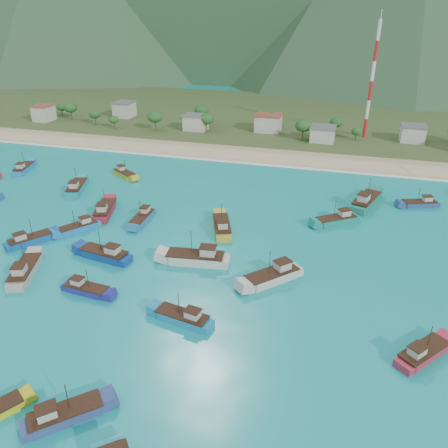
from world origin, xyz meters
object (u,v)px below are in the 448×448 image
(boat_32, at_px, (64,415))
(boat_30, at_px, (79,228))
(boat_18, at_px, (86,290))
(boat_4, at_px, (25,271))
(boat_25, at_px, (105,211))
(boat_26, at_px, (197,259))
(boat_19, at_px, (366,202))
(boat_20, at_px, (30,240))
(boat_9, at_px, (273,277))
(boat_16, at_px, (423,354))
(boat_8, at_px, (105,255))
(boat_12, at_px, (420,204))
(boat_27, at_px, (143,218))
(boat_28, at_px, (125,174))
(boat_0, at_px, (183,318))
(boat_14, at_px, (24,169))
(boat_5, at_px, (337,220))
(radio_tower, at_px, (372,81))
(boat_6, at_px, (222,227))
(boat_2, at_px, (77,188))

(boat_32, bearing_deg, boat_30, 167.81)
(boat_18, bearing_deg, boat_4, -91.94)
(boat_25, bearing_deg, boat_26, -45.83)
(boat_32, bearing_deg, boat_19, 112.35)
(boat_20, bearing_deg, boat_9, 33.80)
(boat_16, distance_m, boat_32, 49.40)
(boat_20, xyz_separation_m, boat_30, (6.71, 8.18, -0.03))
(boat_4, relative_size, boat_8, 1.02)
(boat_12, bearing_deg, boat_16, 153.93)
(boat_16, xyz_separation_m, boat_27, (-58.65, 30.52, 0.01))
(boat_8, distance_m, boat_20, 18.87)
(boat_25, height_order, boat_32, boat_25)
(boat_16, distance_m, boat_28, 96.33)
(boat_0, height_order, boat_27, boat_0)
(boat_19, bearing_deg, boat_27, -136.26)
(boat_19, xyz_separation_m, boat_30, (-62.92, -32.52, -0.40))
(boat_20, bearing_deg, boat_14, 163.34)
(boat_0, relative_size, boat_20, 1.03)
(boat_4, distance_m, boat_12, 93.36)
(boat_5, xyz_separation_m, boat_18, (-41.45, -40.86, -0.19))
(boat_18, height_order, boat_27, boat_27)
(radio_tower, distance_m, boat_19, 67.17)
(boat_6, distance_m, boat_32, 54.48)
(boat_19, bearing_deg, boat_25, -141.10)
(boat_2, height_order, boat_30, boat_2)
(boat_5, relative_size, boat_27, 1.06)
(boat_4, distance_m, boat_27, 29.84)
(boat_19, xyz_separation_m, boat_32, (-35.95, -77.94, -0.38))
(boat_2, height_order, boat_26, boat_26)
(boat_28, bearing_deg, boat_9, 83.48)
(boat_6, relative_size, boat_25, 1.00)
(boat_12, height_order, boat_30, boat_30)
(boat_9, bearing_deg, boat_19, -69.46)
(boat_4, relative_size, boat_27, 1.20)
(boat_16, bearing_deg, radio_tower, 134.26)
(boat_6, bearing_deg, boat_4, -158.35)
(boat_0, height_order, boat_32, boat_32)
(boat_9, height_order, boat_18, boat_9)
(boat_20, bearing_deg, radio_tower, 90.30)
(boat_9, height_order, boat_14, boat_9)
(boat_26, bearing_deg, boat_32, 167.82)
(boat_4, distance_m, boat_20, 13.29)
(boat_0, distance_m, boat_19, 63.23)
(boat_14, bearing_deg, boat_18, -59.49)
(boat_18, height_order, boat_28, boat_28)
(boat_16, bearing_deg, boat_9, -169.13)
(boat_6, bearing_deg, boat_26, -114.15)
(boat_2, xyz_separation_m, boat_26, (44.47, -27.13, 0.09))
(radio_tower, xyz_separation_m, boat_30, (-62.53, -96.35, -21.32))
(boat_9, xyz_separation_m, boat_27, (-34.32, 16.72, -0.21))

